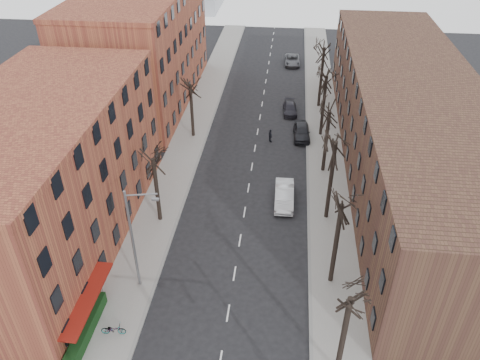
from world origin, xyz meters
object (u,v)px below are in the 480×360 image
(parked_car_near, at_px, (302,132))
(bicycle, at_px, (113,329))
(parked_car_mid, at_px, (290,109))
(silver_sedan, at_px, (284,195))

(parked_car_near, xyz_separation_m, bicycle, (-12.93, -29.90, -0.20))
(parked_car_near, distance_m, parked_car_mid, 6.69)
(parked_car_mid, bearing_deg, parked_car_near, -81.21)
(silver_sedan, distance_m, parked_car_mid, 19.69)
(parked_car_near, bearing_deg, parked_car_mid, 100.37)
(silver_sedan, distance_m, bicycle, 20.17)
(silver_sedan, height_order, parked_car_near, silver_sedan)
(bicycle, bearing_deg, parked_car_near, -28.31)
(bicycle, bearing_deg, silver_sedan, -38.90)
(silver_sedan, height_order, parked_car_mid, silver_sedan)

